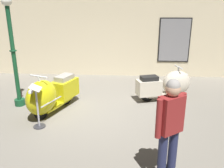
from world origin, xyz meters
TOP-DOWN VIEW (x-y plane):
  - ground_plane at (0.00, 0.00)m, footprint 60.00×60.00m
  - showroom_back_wall at (0.01, 3.80)m, footprint 18.00×0.24m
  - scooter_0 at (-1.08, 0.05)m, footprint 1.13×1.89m
  - scooter_1 at (2.11, 1.22)m, footprint 1.70×0.93m
  - lamppost at (-2.13, 0.51)m, footprint 0.28×0.28m
  - visitor_0 at (1.55, -2.21)m, footprint 0.48×0.42m
  - info_stanchion at (-1.13, -0.70)m, footprint 0.28×0.35m

SIDE VIEW (x-z plane):
  - ground_plane at x=0.00m, z-range 0.00..0.00m
  - info_stanchion at x=-1.13m, z-range -0.09..0.93m
  - scooter_1 at x=2.11m, z-range -0.04..0.96m
  - scooter_0 at x=-1.08m, z-range -0.05..1.07m
  - visitor_0 at x=1.55m, z-range 0.13..1.82m
  - lamppost at x=-2.13m, z-range 0.06..2.99m
  - showroom_back_wall at x=0.01m, z-range 0.00..3.75m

